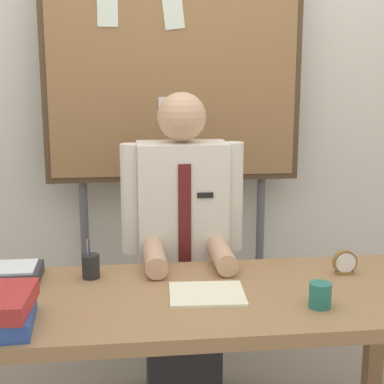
% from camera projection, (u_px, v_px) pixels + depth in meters
% --- Properties ---
extents(back_wall, '(6.40, 0.08, 2.70)m').
position_uv_depth(back_wall, '(170.00, 106.00, 3.17)').
color(back_wall, silver).
rests_on(back_wall, ground_plane).
extents(desk, '(1.81, 0.73, 0.74)m').
position_uv_depth(desk, '(197.00, 316.00, 2.18)').
color(desk, '#9E754C').
rests_on(desk, ground_plane).
extents(person, '(0.55, 0.56, 1.45)m').
position_uv_depth(person, '(183.00, 261.00, 2.70)').
color(person, '#2D2D33').
rests_on(person, ground_plane).
extents(bulletin_board, '(1.31, 0.09, 2.17)m').
position_uv_depth(bulletin_board, '(173.00, 69.00, 2.93)').
color(bulletin_board, '#4C3823').
rests_on(bulletin_board, ground_plane).
extents(book_stack, '(0.22, 0.29, 0.12)m').
position_uv_depth(book_stack, '(1.00, 310.00, 1.87)').
color(book_stack, '#2D4C99').
rests_on(book_stack, desk).
extents(open_notebook, '(0.29, 0.25, 0.01)m').
position_uv_depth(open_notebook, '(207.00, 294.00, 2.14)').
color(open_notebook, '#F4EFCC').
rests_on(open_notebook, desk).
extents(desk_clock, '(0.10, 0.04, 0.10)m').
position_uv_depth(desk_clock, '(345.00, 263.00, 2.36)').
color(desk_clock, olive).
rests_on(desk_clock, desk).
extents(coffee_mug, '(0.08, 0.08, 0.09)m').
position_uv_depth(coffee_mug, '(320.00, 295.00, 2.03)').
color(coffee_mug, '#267266').
rests_on(coffee_mug, desk).
extents(pen_holder, '(0.07, 0.07, 0.16)m').
position_uv_depth(pen_holder, '(91.00, 266.00, 2.31)').
color(pen_holder, '#262626').
rests_on(pen_holder, desk).
extents(paper_tray, '(0.26, 0.20, 0.06)m').
position_uv_depth(paper_tray, '(7.00, 274.00, 2.29)').
color(paper_tray, '#333338').
rests_on(paper_tray, desk).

